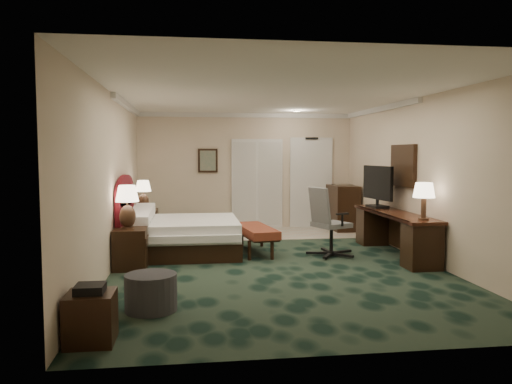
{
  "coord_description": "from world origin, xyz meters",
  "views": [
    {
      "loc": [
        -1.32,
        -7.87,
        1.77
      ],
      "look_at": [
        -0.19,
        0.6,
        1.11
      ],
      "focal_mm": 35.0,
      "sensor_mm": 36.0,
      "label": 1
    }
  ],
  "objects": [
    {
      "name": "headboard",
      "position": [
        -2.44,
        1.0,
        0.7
      ],
      "size": [
        0.12,
        2.0,
        1.4
      ],
      "primitive_type": null,
      "color": "#51080C",
      "rests_on": "ground"
    },
    {
      "name": "lamp_far",
      "position": [
        -2.25,
        2.36,
        0.93
      ],
      "size": [
        0.38,
        0.38,
        0.59
      ],
      "primitive_type": null,
      "rotation": [
        0.0,
        0.0,
        0.23
      ],
      "color": "black",
      "rests_on": "nightstand_far"
    },
    {
      "name": "nightstand_near",
      "position": [
        -2.23,
        -0.12,
        0.31
      ],
      "size": [
        0.5,
        0.57,
        0.62
      ],
      "primitive_type": "cube",
      "color": "black",
      "rests_on": "ground"
    },
    {
      "name": "bed_bench",
      "position": [
        -0.16,
        0.83,
        0.24
      ],
      "size": [
        0.68,
        1.45,
        0.47
      ],
      "primitive_type": "cube",
      "rotation": [
        0.0,
        0.0,
        0.15
      ],
      "color": "brown",
      "rests_on": "ground"
    },
    {
      "name": "tv",
      "position": [
        2.16,
        1.03,
        1.14
      ],
      "size": [
        0.22,
        1.01,
        0.79
      ],
      "primitive_type": "cube",
      "rotation": [
        0.0,
        0.0,
        0.13
      ],
      "color": "black",
      "rests_on": "desk"
    },
    {
      "name": "wall_right",
      "position": [
        2.5,
        0.0,
        1.35
      ],
      "size": [
        0.0,
        7.5,
        2.7
      ],
      "primitive_type": "cube",
      "color": "beige",
      "rests_on": "ground"
    },
    {
      "name": "side_table",
      "position": [
        -2.25,
        -3.16,
        0.24
      ],
      "size": [
        0.44,
        0.44,
        0.48
      ],
      "primitive_type": "cube",
      "color": "black",
      "rests_on": "ground"
    },
    {
      "name": "minibar",
      "position": [
        2.18,
        3.2,
        0.52
      ],
      "size": [
        0.54,
        0.98,
        1.03
      ],
      "primitive_type": "cube",
      "color": "black",
      "rests_on": "ground"
    },
    {
      "name": "nightstand_far",
      "position": [
        -2.23,
        2.36,
        0.32
      ],
      "size": [
        0.5,
        0.58,
        0.63
      ],
      "primitive_type": "cube",
      "color": "black",
      "rests_on": "ground"
    },
    {
      "name": "ceiling",
      "position": [
        0.0,
        0.0,
        2.7
      ],
      "size": [
        5.0,
        7.5,
        0.0
      ],
      "primitive_type": "cube",
      "color": "white",
      "rests_on": "wall_back"
    },
    {
      "name": "wall_art",
      "position": [
        -0.9,
        3.71,
        1.6
      ],
      "size": [
        0.45,
        0.06,
        0.55
      ],
      "primitive_type": "cube",
      "color": "#53705F",
      "rests_on": "wall_back"
    },
    {
      "name": "desk_chair",
      "position": [
        1.09,
        0.39,
        0.6
      ],
      "size": [
        0.9,
        0.87,
        1.19
      ],
      "primitive_type": null,
      "rotation": [
        0.0,
        0.0,
        0.4
      ],
      "color": "#545556",
      "rests_on": "ground"
    },
    {
      "name": "floor",
      "position": [
        0.0,
        0.0,
        0.0
      ],
      "size": [
        5.0,
        7.5,
        0.0
      ],
      "primitive_type": "cube",
      "color": "black",
      "rests_on": "ground"
    },
    {
      "name": "tile_patch",
      "position": [
        0.9,
        2.9,
        0.01
      ],
      "size": [
        3.2,
        1.7,
        0.01
      ],
      "primitive_type": "cube",
      "color": "#B8B3A5",
      "rests_on": "ground"
    },
    {
      "name": "wall_mirror",
      "position": [
        2.46,
        0.6,
        1.55
      ],
      "size": [
        0.05,
        0.95,
        0.75
      ],
      "primitive_type": "cube",
      "color": "white",
      "rests_on": "wall_right"
    },
    {
      "name": "entry_door",
      "position": [
        1.55,
        3.72,
        1.05
      ],
      "size": [
        1.02,
        0.06,
        2.18
      ],
      "primitive_type": "cube",
      "color": "silver",
      "rests_on": "ground"
    },
    {
      "name": "bed",
      "position": [
        -1.44,
        0.94,
        0.3
      ],
      "size": [
        1.92,
        1.78,
        0.61
      ],
      "primitive_type": "cube",
      "color": "white",
      "rests_on": "ground"
    },
    {
      "name": "desk_lamp",
      "position": [
        2.23,
        -0.68,
        1.04
      ],
      "size": [
        0.42,
        0.42,
        0.58
      ],
      "primitive_type": null,
      "rotation": [
        0.0,
        0.0,
        0.33
      ],
      "color": "black",
      "rests_on": "desk"
    },
    {
      "name": "lamp_near",
      "position": [
        -2.27,
        -0.1,
        0.95
      ],
      "size": [
        0.41,
        0.41,
        0.66
      ],
      "primitive_type": null,
      "rotation": [
        0.0,
        0.0,
        -0.18
      ],
      "color": "black",
      "rests_on": "nightstand_near"
    },
    {
      "name": "crown_molding",
      "position": [
        0.0,
        0.0,
        2.65
      ],
      "size": [
        5.0,
        7.5,
        0.1
      ],
      "primitive_type": null,
      "color": "silver",
      "rests_on": "wall_back"
    },
    {
      "name": "wall_left",
      "position": [
        -2.5,
        0.0,
        1.35
      ],
      "size": [
        0.0,
        7.5,
        2.7
      ],
      "primitive_type": "cube",
      "color": "beige",
      "rests_on": "ground"
    },
    {
      "name": "closet_doors",
      "position": [
        0.25,
        3.71,
        1.05
      ],
      "size": [
        1.2,
        0.06,
        2.1
      ],
      "primitive_type": "cube",
      "color": "#B8B8B8",
      "rests_on": "ground"
    },
    {
      "name": "wall_front",
      "position": [
        0.0,
        -3.75,
        1.35
      ],
      "size": [
        5.0,
        0.0,
        2.7
      ],
      "primitive_type": "cube",
      "color": "beige",
      "rests_on": "ground"
    },
    {
      "name": "desk",
      "position": [
        2.2,
        0.32,
        0.37
      ],
      "size": [
        0.56,
        2.6,
        0.75
      ],
      "primitive_type": "cube",
      "color": "black",
      "rests_on": "ground"
    },
    {
      "name": "ottoman",
      "position": [
        -1.77,
        -2.26,
        0.21
      ],
      "size": [
        0.74,
        0.74,
        0.42
      ],
      "primitive_type": "cylinder",
      "rotation": [
        0.0,
        0.0,
        0.33
      ],
      "color": "#343435",
      "rests_on": "ground"
    },
    {
      "name": "wall_back",
      "position": [
        0.0,
        3.75,
        1.35
      ],
      "size": [
        5.0,
        0.0,
        2.7
      ],
      "primitive_type": "cube",
      "color": "beige",
      "rests_on": "ground"
    }
  ]
}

